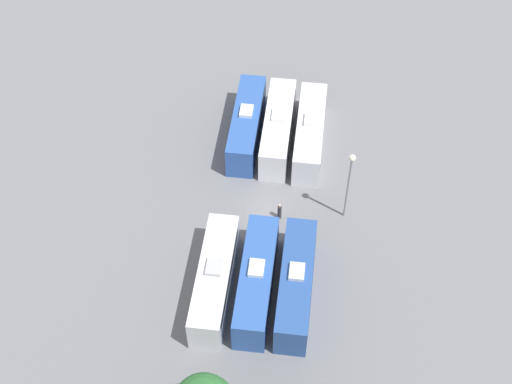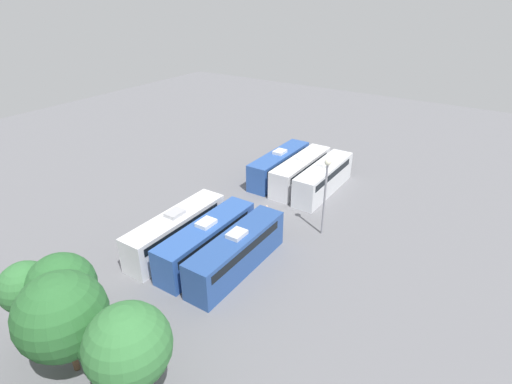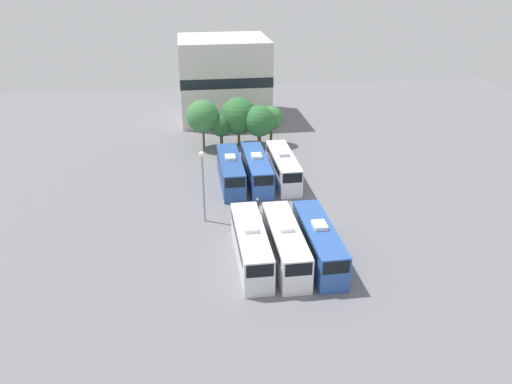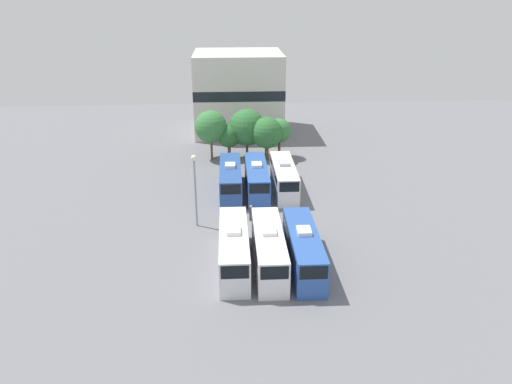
% 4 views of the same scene
% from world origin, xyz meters
% --- Properties ---
extents(ground_plane, '(116.20, 116.20, 0.00)m').
position_xyz_m(ground_plane, '(0.00, 0.00, 0.00)').
color(ground_plane, slate).
extents(bus_0, '(2.56, 10.85, 3.65)m').
position_xyz_m(bus_0, '(-3.06, -8.59, 1.81)').
color(bus_0, silver).
rests_on(bus_0, ground_plane).
extents(bus_1, '(2.56, 10.85, 3.65)m').
position_xyz_m(bus_1, '(0.02, -8.85, 1.81)').
color(bus_1, white).
rests_on(bus_1, ground_plane).
extents(bus_2, '(2.56, 10.85, 3.65)m').
position_xyz_m(bus_2, '(3.06, -9.01, 1.81)').
color(bus_2, '#2D56A8').
rests_on(bus_2, ground_plane).
extents(bus_3, '(2.56, 10.85, 3.65)m').
position_xyz_m(bus_3, '(-3.20, 8.56, 1.81)').
color(bus_3, '#284C93').
rests_on(bus_3, ground_plane).
extents(bus_4, '(2.56, 10.85, 3.65)m').
position_xyz_m(bus_4, '(-0.04, 8.61, 1.81)').
color(bus_4, '#2D56A8').
rests_on(bus_4, ground_plane).
extents(bus_5, '(2.56, 10.85, 3.65)m').
position_xyz_m(bus_5, '(3.29, 8.89, 1.81)').
color(bus_5, silver).
rests_on(bus_5, ground_plane).
extents(worker_person, '(0.36, 0.36, 1.76)m').
position_xyz_m(worker_person, '(-1.11, 0.57, 0.82)').
color(worker_person, '#333338').
rests_on(worker_person, ground_plane).
extents(light_pole, '(0.60, 0.60, 7.74)m').
position_xyz_m(light_pole, '(-6.80, -0.38, 5.26)').
color(light_pole, gray).
rests_on(light_pole, ground_plane).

